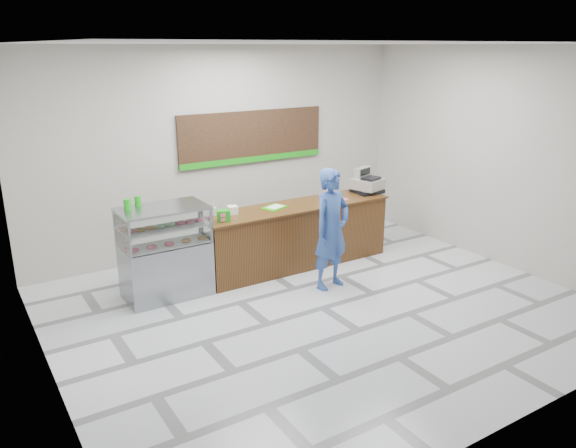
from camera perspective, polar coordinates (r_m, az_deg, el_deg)
floor at (r=7.89m, az=3.59°, el=-8.50°), size 7.00×7.00×0.00m
back_wall at (r=9.82m, az=-6.54°, el=7.44°), size 7.00×0.00×7.00m
ceiling at (r=7.08m, az=4.15°, el=17.84°), size 7.00×7.00×0.00m
sales_counter at (r=9.16m, az=0.80°, el=-1.17°), size 3.26×0.76×1.03m
display_case at (r=8.18m, az=-12.37°, el=-2.75°), size 1.22×0.72×1.33m
menu_board at (r=10.00m, az=-3.60°, el=8.77°), size 2.80×0.06×0.90m
cash_register at (r=9.87m, az=8.02°, el=4.10°), size 0.56×0.57×0.42m
card_terminal at (r=9.67m, az=7.63°, el=2.99°), size 0.08×0.16×0.04m
serving_tray at (r=8.85m, az=-1.39°, el=1.70°), size 0.42×0.37×0.02m
napkin_box at (r=8.56m, az=-5.68°, el=1.43°), size 0.16×0.16×0.12m
straw_cup at (r=8.53m, az=-7.54°, el=1.28°), size 0.08×0.08×0.12m
promo_box at (r=8.22m, az=-6.57°, el=0.85°), size 0.21×0.18×0.16m
donut_decal at (r=9.41m, az=5.73°, el=2.54°), size 0.15×0.15×0.00m
green_cup_left at (r=7.96m, az=-16.01°, el=1.92°), size 0.10×0.10×0.15m
green_cup_right at (r=8.12m, az=-15.01°, el=2.26°), size 0.09×0.09×0.14m
customer at (r=8.25m, az=4.44°, el=-0.52°), size 0.73×0.55×1.81m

